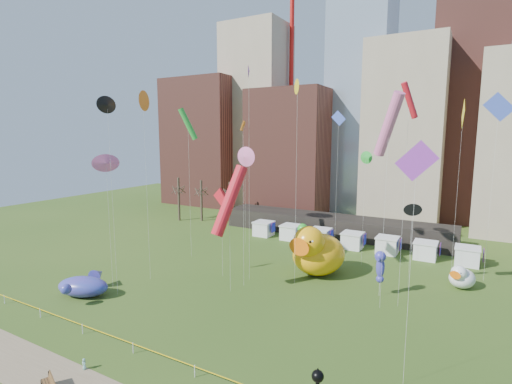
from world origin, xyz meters
The scene contains 31 objects.
ground centered at (0.00, 0.00, 0.00)m, with size 160.00×160.00×0.00m, color #2E4D18.
skyline centered at (2.25, 61.06, 21.44)m, with size 101.00×23.00×68.00m.
pavilion centered at (-4.00, 42.00, 1.60)m, with size 38.00×6.00×3.20m, color black.
vendor_tents centered at (1.02, 36.00, 1.11)m, with size 33.24×2.80×2.40m.
bare_trees centered at (-30.17, 40.54, 4.01)m, with size 8.44×6.44×8.50m.
caution_tape centered at (0.00, 0.00, 0.68)m, with size 50.00×0.06×0.90m.
big_duck centered at (0.28, 22.91, 2.89)m, with size 7.24×8.75×6.30m.
small_duck centered at (15.59, 26.92, 1.26)m, with size 3.53×3.93×2.75m.
seahorse_green centered at (-1.50, 22.74, 4.59)m, with size 1.42×1.71×6.17m.
seahorse_purple centered at (8.19, 20.34, 3.47)m, with size 1.26×1.52×4.89m.
whale_inflatable centered at (-18.80, 5.26, 1.09)m, with size 6.07×6.79×2.39m.
park_bench centered at (-7.31, -5.91, 0.54)m, with size 2.01×1.31×0.98m.
toddler centered at (-7.48, -3.20, 0.43)m, with size 0.28×0.21×0.81m, color white.
kite_0 centered at (-6.02, 13.68, 9.92)m, with size 2.98×4.50×13.64m.
kite_1 centered at (-14.32, 30.57, 13.45)m, with size 2.90×1.56×14.96m.
kite_2 centered at (10.54, 23.92, 8.79)m, with size 1.25×0.74×9.48m.
kite_3 centered at (4.09, 29.20, 13.87)m, with size 1.34×1.17×14.72m.
kite_4 centered at (14.36, 33.20, 18.89)m, with size 0.41×3.44×20.88m.
kite_5 centered at (17.80, 30.59, 19.39)m, with size 3.13×0.65×21.31m.
kite_6 centered at (-5.64, 15.83, 17.55)m, with size 1.98×3.14×18.15m.
kite_7 centered at (12.75, 6.37, 14.82)m, with size 2.56×0.37×16.40m.
kite_8 centered at (-9.36, 17.10, 9.35)m, with size 2.42×0.17×10.70m.
kite_9 centered at (8.88, 17.50, 17.63)m, with size 3.25×3.04×20.58m.
kite_10 centered at (-15.97, 7.13, 19.58)m, with size 0.39×1.73×20.52m.
kite_11 centered at (-17.52, 21.30, 18.13)m, with size 2.35×2.24×20.29m.
kite_12 centered at (-0.93, 19.22, 21.65)m, with size 1.09×1.43×22.57m.
kite_13 centered at (-0.32, 31.70, 18.24)m, with size 2.03×0.14×19.96m.
kite_14 centered at (-16.12, 12.04, 20.36)m, with size 1.22×2.13×21.52m.
kite_15 centered at (-6.03, 17.75, 23.34)m, with size 0.87×1.32×24.24m.
kite_16 centered at (10.33, 18.86, 19.79)m, with size 1.72×1.85×21.51m.
kite_17 centered at (-17.63, 7.94, 13.76)m, with size 1.12×1.75×14.73m.
Camera 1 is at (15.82, -19.30, 16.69)m, focal length 27.00 mm.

